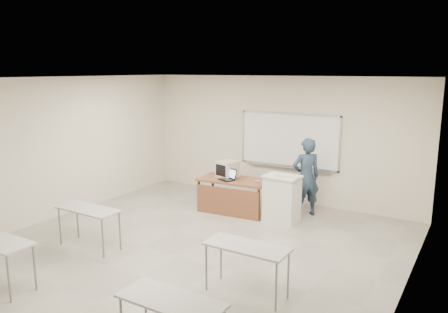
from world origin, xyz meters
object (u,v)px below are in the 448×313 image
Objects in this scene: podium at (282,199)px; keyboard at (287,177)px; whiteboard at (289,141)px; presenter at (306,177)px; mouse at (257,181)px; crt_monitor at (228,169)px; instructor_desk at (232,188)px; laptop at (228,177)px.

podium is 2.19× the size of keyboard.
whiteboard reaches higher than presenter.
keyboard is at bearing -42.71° from mouse.
keyboard is (1.60, -0.35, 0.09)m from crt_monitor.
whiteboard reaches higher than keyboard.
presenter is at bearing 21.24° from instructor_desk.
whiteboard is 1.50m from mouse.
podium is at bearing -37.06° from mouse.
crt_monitor is 1.77m from presenter.
crt_monitor is at bearing 150.56° from mouse.
presenter reaches higher than laptop.
mouse is (-0.15, -1.32, -0.71)m from whiteboard.
presenter is (0.75, -0.77, -0.62)m from whiteboard.
presenter is at bearing -45.76° from whiteboard.
instructor_desk is at bearing -18.23° from presenter.
podium is at bearing 129.48° from keyboard.
presenter is (0.25, 0.70, 0.35)m from podium.
keyboard is (1.35, -0.11, 0.45)m from instructor_desk.
whiteboard is at bearing 59.79° from instructor_desk.
laptop is at bearing 170.98° from mouse.
crt_monitor is 1.36× the size of laptop.
laptop is at bearing -19.32° from presenter.
keyboard is at bearing 0.93° from crt_monitor.
whiteboard is 5.42× the size of keyboard.
crt_monitor is 0.97× the size of keyboard.
presenter reaches higher than crt_monitor.
podium is 0.82m from presenter.
whiteboard is 1.88m from instructor_desk.
mouse is 0.23× the size of keyboard.
whiteboard is at bearing 111.99° from podium.
podium is at bearing -71.19° from whiteboard.
presenter is (1.70, 0.47, -0.07)m from crt_monitor.
laptop reaches higher than instructor_desk.
crt_monitor is 4.30× the size of mouse.
laptop is at bearing -177.74° from instructor_desk.
instructor_desk is at bearing 163.57° from keyboard.
mouse is at bearing 38.43° from laptop.
presenter is at bearing 71.24° from keyboard.
crt_monitor is 0.26× the size of presenter.
mouse is (0.55, 0.16, 0.21)m from instructor_desk.
presenter is at bearing 48.42° from laptop.
mouse is at bearing 7.73° from crt_monitor.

